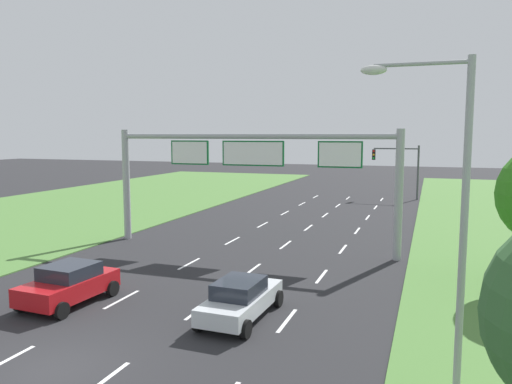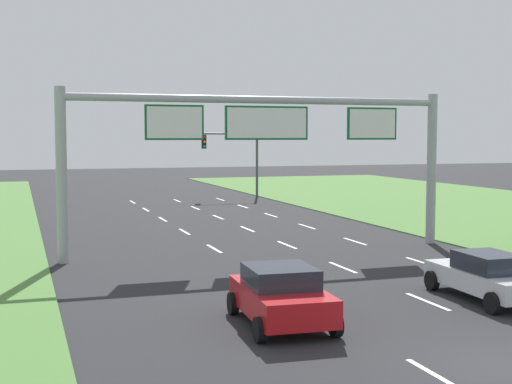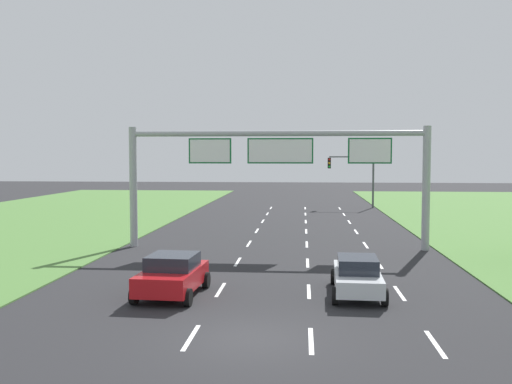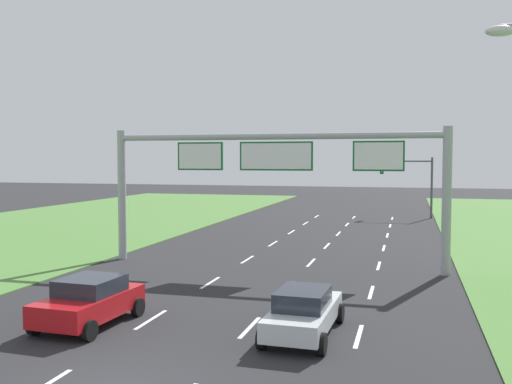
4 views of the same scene
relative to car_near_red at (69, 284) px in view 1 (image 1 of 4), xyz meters
name	(u,v)px [view 1 (image 1 of 4)]	position (x,y,z in m)	size (l,w,h in m)	color
ground_plane	(51,372)	(3.44, -4.91, -0.81)	(200.00, 200.00, 0.00)	#262628
lane_dashes_inner_left	(189,264)	(1.69, 7.09, -0.80)	(0.14, 62.40, 0.01)	white
lane_dashes_inner_right	(252,270)	(5.19, 7.09, -0.80)	(0.14, 62.40, 0.01)	white
lane_dashes_slip	(322,276)	(8.69, 7.09, -0.80)	(0.14, 62.40, 0.01)	white
car_near_red	(69,284)	(0.00, 0.00, 0.00)	(2.40, 4.06, 1.57)	red
car_lead_silver	(241,298)	(7.03, 0.74, -0.06)	(2.10, 4.48, 1.48)	silver
sign_gantry	(252,165)	(3.56, 11.50, 4.14)	(17.24, 0.44, 7.00)	#9EA0A5
traffic_light_mast	(399,162)	(10.21, 38.16, 3.06)	(4.76, 0.49, 5.60)	#47494F
street_lamp	(448,202)	(13.80, -3.01, 4.27)	(2.61, 0.32, 8.50)	#9EA0A5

